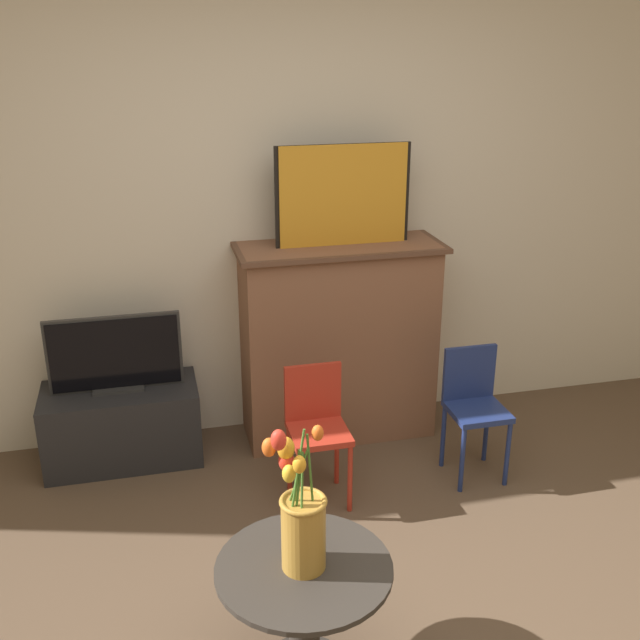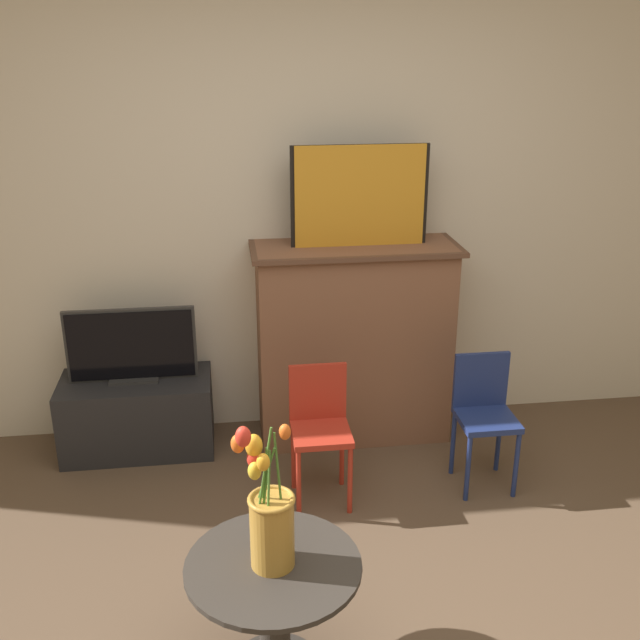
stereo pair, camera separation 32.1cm
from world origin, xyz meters
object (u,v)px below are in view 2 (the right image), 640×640
(tv_monitor, at_px, (131,346))
(vase_tulips, at_px, (269,518))
(chair_red, at_px, (320,423))
(painting, at_px, (360,196))
(chair_blue, at_px, (484,410))

(tv_monitor, distance_m, vase_tulips, 1.75)
(tv_monitor, height_order, vase_tulips, vase_tulips)
(chair_red, bearing_deg, vase_tulips, -105.99)
(tv_monitor, relative_size, vase_tulips, 1.23)
(painting, bearing_deg, chair_red, -115.41)
(tv_monitor, bearing_deg, chair_red, -32.03)
(painting, height_order, vase_tulips, painting)
(tv_monitor, distance_m, chair_red, 1.10)
(tv_monitor, xyz_separation_m, chair_red, (0.92, -0.57, -0.21))
(painting, bearing_deg, tv_monitor, -178.79)
(tv_monitor, xyz_separation_m, chair_blue, (1.74, -0.55, -0.21))
(painting, bearing_deg, vase_tulips, -109.50)
(painting, distance_m, chair_red, 1.17)
(chair_red, distance_m, chair_blue, 0.82)
(chair_red, bearing_deg, painting, 64.59)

